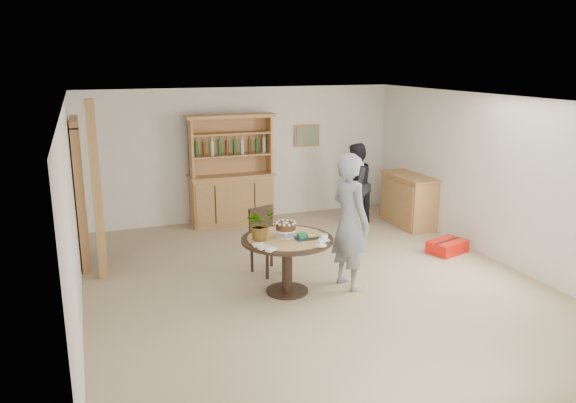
{
  "coord_description": "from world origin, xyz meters",
  "views": [
    {
      "loc": [
        -2.81,
        -6.66,
        3.02
      ],
      "look_at": [
        -0.17,
        0.55,
        1.05
      ],
      "focal_mm": 35.0,
      "sensor_mm": 36.0,
      "label": 1
    }
  ],
  "objects_px": {
    "dining_table": "(287,249)",
    "teen_boy": "(350,221)",
    "dining_chair": "(266,236)",
    "hutch": "(231,187)",
    "adult_person": "(355,184)",
    "sideboard": "(408,200)",
    "red_suitcase": "(447,247)"
  },
  "relations": [
    {
      "from": "adult_person",
      "to": "hutch",
      "type": "bearing_deg",
      "value": -55.01
    },
    {
      "from": "hutch",
      "to": "dining_chair",
      "type": "xyz_separation_m",
      "value": [
        -0.16,
        -2.57,
        -0.15
      ]
    },
    {
      "from": "dining_table",
      "to": "dining_chair",
      "type": "bearing_deg",
      "value": 91.87
    },
    {
      "from": "adult_person",
      "to": "red_suitcase",
      "type": "height_order",
      "value": "adult_person"
    },
    {
      "from": "sideboard",
      "to": "dining_table",
      "type": "height_order",
      "value": "sideboard"
    },
    {
      "from": "teen_boy",
      "to": "dining_table",
      "type": "bearing_deg",
      "value": 71.72
    },
    {
      "from": "sideboard",
      "to": "dining_chair",
      "type": "bearing_deg",
      "value": -157.5
    },
    {
      "from": "sideboard",
      "to": "adult_person",
      "type": "distance_m",
      "value": 1.03
    },
    {
      "from": "dining_table",
      "to": "red_suitcase",
      "type": "height_order",
      "value": "dining_table"
    },
    {
      "from": "dining_table",
      "to": "teen_boy",
      "type": "xyz_separation_m",
      "value": [
        0.85,
        -0.1,
        0.31
      ]
    },
    {
      "from": "dining_table",
      "to": "teen_boy",
      "type": "height_order",
      "value": "teen_boy"
    },
    {
      "from": "sideboard",
      "to": "teen_boy",
      "type": "relative_size",
      "value": 0.69
    },
    {
      "from": "hutch",
      "to": "adult_person",
      "type": "distance_m",
      "value": 2.3
    },
    {
      "from": "dining_table",
      "to": "dining_chair",
      "type": "distance_m",
      "value": 0.83
    },
    {
      "from": "dining_chair",
      "to": "teen_boy",
      "type": "height_order",
      "value": "teen_boy"
    },
    {
      "from": "dining_table",
      "to": "dining_chair",
      "type": "height_order",
      "value": "dining_chair"
    },
    {
      "from": "dining_table",
      "to": "red_suitcase",
      "type": "distance_m",
      "value": 3.03
    },
    {
      "from": "teen_boy",
      "to": "red_suitcase",
      "type": "height_order",
      "value": "teen_boy"
    },
    {
      "from": "dining_chair",
      "to": "red_suitcase",
      "type": "relative_size",
      "value": 1.36
    },
    {
      "from": "hutch",
      "to": "adult_person",
      "type": "xyz_separation_m",
      "value": [
        2.13,
        -0.86,
        0.07
      ]
    },
    {
      "from": "sideboard",
      "to": "hutch",
      "type": "bearing_deg",
      "value": 157.79
    },
    {
      "from": "hutch",
      "to": "teen_boy",
      "type": "bearing_deg",
      "value": -78.41
    },
    {
      "from": "dining_table",
      "to": "sideboard",
      "type": "bearing_deg",
      "value": 34.13
    },
    {
      "from": "dining_table",
      "to": "teen_boy",
      "type": "distance_m",
      "value": 0.91
    },
    {
      "from": "hutch",
      "to": "dining_table",
      "type": "distance_m",
      "value": 3.4
    },
    {
      "from": "sideboard",
      "to": "red_suitcase",
      "type": "xyz_separation_m",
      "value": [
        -0.24,
        -1.57,
        -0.37
      ]
    },
    {
      "from": "dining_chair",
      "to": "adult_person",
      "type": "bearing_deg",
      "value": 16.93
    },
    {
      "from": "dining_chair",
      "to": "adult_person",
      "type": "relative_size",
      "value": 0.62
    },
    {
      "from": "teen_boy",
      "to": "hutch",
      "type": "bearing_deg",
      "value": 0.01
    },
    {
      "from": "dining_table",
      "to": "adult_person",
      "type": "xyz_separation_m",
      "value": [
        2.26,
        2.53,
        0.16
      ]
    },
    {
      "from": "sideboard",
      "to": "adult_person",
      "type": "bearing_deg",
      "value": 157.22
    },
    {
      "from": "dining_chair",
      "to": "red_suitcase",
      "type": "bearing_deg",
      "value": -24.54
    }
  ]
}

